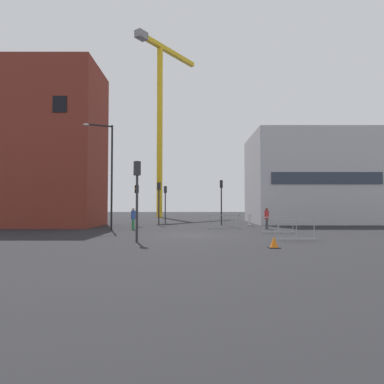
% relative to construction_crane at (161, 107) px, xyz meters
% --- Properties ---
extents(ground, '(160.00, 160.00, 0.00)m').
position_rel_construction_crane_xyz_m(ground, '(4.97, -33.02, -17.43)').
color(ground, black).
extents(brick_building, '(10.99, 6.73, 13.90)m').
position_rel_construction_crane_xyz_m(brick_building, '(-8.63, -24.21, -10.48)').
color(brick_building, maroon).
rests_on(brick_building, ground).
extents(office_block, '(12.15, 9.75, 9.23)m').
position_rel_construction_crane_xyz_m(office_block, '(17.35, -17.80, -12.81)').
color(office_block, '#B7B7BC').
rests_on(office_block, ground).
extents(construction_crane, '(8.95, 12.24, 27.75)m').
position_rel_construction_crane_xyz_m(construction_crane, '(0.00, 0.00, 0.00)').
color(construction_crane, gold).
rests_on(construction_crane, ground).
extents(streetlamp_tall, '(2.02, 0.91, 7.78)m').
position_rel_construction_crane_xyz_m(streetlamp_tall, '(-1.19, -28.85, -12.82)').
color(streetlamp_tall, black).
rests_on(streetlamp_tall, ground).
extents(traffic_light_far, '(0.34, 0.39, 3.81)m').
position_rel_construction_crane_xyz_m(traffic_light_far, '(2.25, -18.75, -14.86)').
color(traffic_light_far, '#2D2D30').
rests_on(traffic_light_far, ground).
extents(traffic_light_verge, '(0.37, 0.37, 4.00)m').
position_rel_construction_crane_xyz_m(traffic_light_verge, '(2.26, -37.18, -14.74)').
color(traffic_light_verge, '#2D2D30').
rests_on(traffic_light_verge, ground).
extents(traffic_light_corner, '(0.33, 0.39, 3.94)m').
position_rel_construction_crane_xyz_m(traffic_light_corner, '(1.97, -22.65, -14.78)').
color(traffic_light_corner, '#2D2D30').
rests_on(traffic_light_corner, ground).
extents(traffic_light_island, '(0.30, 0.39, 4.17)m').
position_rel_construction_crane_xyz_m(traffic_light_island, '(7.72, -22.15, -14.64)').
color(traffic_light_island, '#232326').
rests_on(traffic_light_island, ground).
extents(traffic_light_near, '(0.37, 0.37, 3.62)m').
position_rel_construction_crane_xyz_m(traffic_light_near, '(0.08, -23.59, -14.98)').
color(traffic_light_near, '#232326').
rests_on(traffic_light_near, ground).
extents(pedestrian_walking, '(0.34, 0.34, 1.65)m').
position_rel_construction_crane_xyz_m(pedestrian_walking, '(0.56, -28.17, -16.47)').
color(pedestrian_walking, '#2D844C').
rests_on(pedestrian_walking, ground).
extents(pedestrian_waiting, '(0.34, 0.34, 1.64)m').
position_rel_construction_crane_xyz_m(pedestrian_waiting, '(10.74, -27.60, -16.48)').
color(pedestrian_waiting, '#4C4C51').
rests_on(pedestrian_waiting, ground).
extents(safety_barrier_mid_span, '(2.02, 0.06, 1.08)m').
position_rel_construction_crane_xyz_m(safety_barrier_mid_span, '(10.35, -36.50, -16.87)').
color(safety_barrier_mid_span, '#9EA0A5').
rests_on(safety_barrier_mid_span, ground).
extents(safety_barrier_right_run, '(2.55, 0.19, 1.08)m').
position_rel_construction_crane_xyz_m(safety_barrier_right_run, '(7.53, -27.05, -16.86)').
color(safety_barrier_right_run, gray).
rests_on(safety_barrier_right_run, ground).
extents(safety_barrier_left_run, '(0.16, 2.05, 1.08)m').
position_rel_construction_crane_xyz_m(safety_barrier_left_run, '(10.17, -23.13, -16.87)').
color(safety_barrier_left_run, '#B2B5BA').
rests_on(safety_barrier_left_run, ground).
extents(safety_barrier_rear, '(2.18, 0.14, 1.08)m').
position_rel_construction_crane_xyz_m(safety_barrier_rear, '(10.59, -31.69, -16.87)').
color(safety_barrier_rear, '#9EA0A5').
rests_on(safety_barrier_rear, ground).
extents(traffic_cone_by_barrier, '(0.48, 0.48, 0.49)m').
position_rel_construction_crane_xyz_m(traffic_cone_by_barrier, '(8.47, -39.54, -17.21)').
color(traffic_cone_by_barrier, black).
rests_on(traffic_cone_by_barrier, ground).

